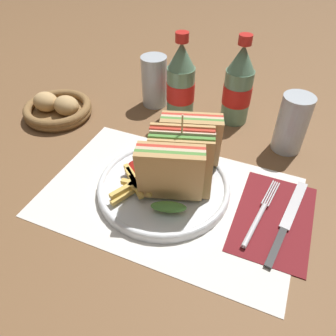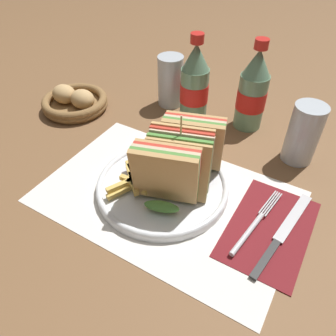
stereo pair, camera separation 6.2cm
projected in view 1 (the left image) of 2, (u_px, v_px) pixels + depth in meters
ground_plane at (154, 182)px, 0.65m from camera, size 4.00×4.00×0.00m
placemat at (169, 196)px, 0.62m from camera, size 0.47×0.30×0.00m
plate_main at (164, 186)px, 0.62m from camera, size 0.25×0.25×0.02m
club_sandwich at (181, 158)px, 0.59m from camera, size 0.13×0.20×0.15m
fries_pile at (132, 185)px, 0.60m from camera, size 0.08×0.10×0.02m
ketchup_blob at (139, 168)px, 0.64m from camera, size 0.05×0.04×0.02m
napkin at (274, 218)px, 0.58m from camera, size 0.13×0.21×0.00m
fork at (258, 218)px, 0.57m from camera, size 0.04×0.17×0.01m
knife at (287, 221)px, 0.57m from camera, size 0.05×0.21×0.00m
coke_bottle_near at (181, 84)px, 0.76m from camera, size 0.07×0.07×0.21m
coke_bottle_far at (238, 87)px, 0.75m from camera, size 0.07×0.07×0.21m
glass_near at (291, 127)px, 0.69m from camera, size 0.06×0.06×0.13m
glass_far at (154, 81)px, 0.83m from camera, size 0.06×0.06×0.13m
bread_basket at (58, 109)px, 0.81m from camera, size 0.17×0.17×0.06m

